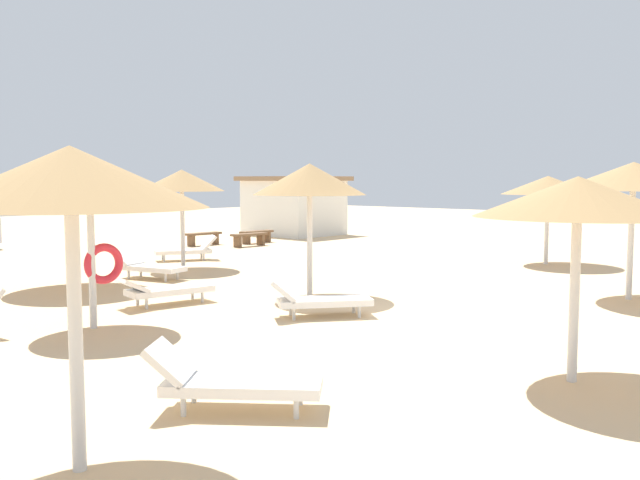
# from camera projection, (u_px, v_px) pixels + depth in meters

# --- Properties ---
(ground_plane) EXTENTS (80.00, 80.00, 0.00)m
(ground_plane) POSITION_uv_depth(u_px,v_px,m) (439.00, 313.00, 12.65)
(ground_plane) COLOR #DBBA8C
(parasol_0) EXTENTS (2.38, 2.38, 2.78)m
(parasol_0) POSITION_uv_depth(u_px,v_px,m) (182.00, 181.00, 18.79)
(parasol_0) COLOR silver
(parasol_0) RESTS_ON ground
(parasol_1) EXTENTS (3.00, 3.00, 2.86)m
(parasol_1) POSITION_uv_depth(u_px,v_px,m) (633.00, 177.00, 13.87)
(parasol_1) COLOR silver
(parasol_1) RESTS_ON ground
(parasol_2) EXTENTS (2.29, 2.29, 2.78)m
(parasol_2) POSITION_uv_depth(u_px,v_px,m) (70.00, 179.00, 5.58)
(parasol_2) COLOR silver
(parasol_2) RESTS_ON ground
(parasol_4) EXTENTS (2.27, 2.27, 2.59)m
(parasol_4) POSITION_uv_depth(u_px,v_px,m) (90.00, 192.00, 11.16)
(parasol_4) COLOR silver
(parasol_4) RESTS_ON ground
(parasol_5) EXTENTS (3.15, 3.15, 2.86)m
(parasol_5) POSITION_uv_depth(u_px,v_px,m) (68.00, 177.00, 15.51)
(parasol_5) COLOR silver
(parasol_5) RESTS_ON ground
(parasol_6) EXTENTS (2.41, 2.41, 2.84)m
(parasol_6) POSITION_uv_depth(u_px,v_px,m) (310.00, 180.00, 14.28)
(parasol_6) COLOR silver
(parasol_6) RESTS_ON ground
(parasol_7) EXTENTS (2.71, 2.71, 2.61)m
(parasol_7) POSITION_uv_depth(u_px,v_px,m) (548.00, 185.00, 19.79)
(parasol_7) COLOR silver
(parasol_7) RESTS_ON ground
(parasol_8) EXTENTS (2.50, 2.50, 2.54)m
(parasol_8) POSITION_uv_depth(u_px,v_px,m) (578.00, 198.00, 8.16)
(parasol_8) COLOR silver
(parasol_8) RESTS_ON ground
(lounger_0) EXTENTS (1.95, 1.46, 0.77)m
(lounger_0) POSITION_uv_depth(u_px,v_px,m) (188.00, 250.00, 20.93)
(lounger_0) COLOR white
(lounger_0) RESTS_ON ground
(lounger_2) EXTENTS (1.67, 1.87, 0.74)m
(lounger_2) POSITION_uv_depth(u_px,v_px,m) (230.00, 381.00, 7.30)
(lounger_2) COLOR white
(lounger_2) RESTS_ON ground
(lounger_4) EXTENTS (2.00, 0.98, 0.62)m
(lounger_4) POSITION_uv_depth(u_px,v_px,m) (164.00, 290.00, 13.46)
(lounger_4) COLOR white
(lounger_4) RESTS_ON ground
(lounger_5) EXTENTS (1.09, 2.00, 0.66)m
(lounger_5) POSITION_uv_depth(u_px,v_px,m) (148.00, 267.00, 17.01)
(lounger_5) COLOR white
(lounger_5) RESTS_ON ground
(lounger_6) EXTENTS (1.88, 1.66, 0.73)m
(lounger_6) POSITION_uv_depth(u_px,v_px,m) (317.00, 300.00, 12.28)
(lounger_6) COLOR white
(lounger_6) RESTS_ON ground
(bench_0) EXTENTS (1.51, 0.46, 0.49)m
(bench_0) POSITION_uv_depth(u_px,v_px,m) (203.00, 236.00, 25.69)
(bench_0) COLOR brown
(bench_0) RESTS_ON ground
(bench_1) EXTENTS (1.52, 0.50, 0.49)m
(bench_1) POSITION_uv_depth(u_px,v_px,m) (249.00, 237.00, 25.33)
(bench_1) COLOR brown
(bench_1) RESTS_ON ground
(bench_2) EXTENTS (1.50, 0.41, 0.49)m
(bench_2) POSITION_uv_depth(u_px,v_px,m) (257.00, 234.00, 26.63)
(bench_2) COLOR brown
(bench_2) RESTS_ON ground
(beach_cabana) EXTENTS (3.66, 4.07, 2.65)m
(beach_cabana) POSITION_uv_depth(u_px,v_px,m) (294.00, 205.00, 30.70)
(beach_cabana) COLOR white
(beach_cabana) RESTS_ON ground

